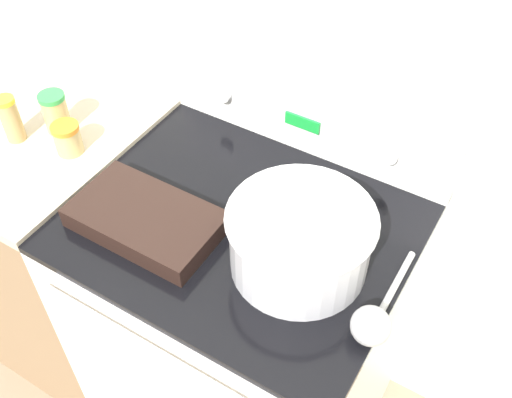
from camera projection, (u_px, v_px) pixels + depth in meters
kitchen_wall at (329, 12)px, 1.29m from camera, size 8.00×0.05×2.50m
stove_range at (247, 330)px, 1.65m from camera, size 0.74×0.67×0.92m
control_panel at (308, 118)px, 1.44m from camera, size 0.74×0.07×0.17m
side_counter at (84, 243)px, 1.86m from camera, size 0.45×0.64×0.93m
mixing_bowl at (300, 238)px, 1.18m from camera, size 0.30×0.30×0.15m
casserole_dish at (146, 218)px, 1.29m from camera, size 0.32×0.19×0.05m
ladle at (373, 322)px, 1.10m from camera, size 0.08×0.26×0.08m
spice_jar_orange_cap at (68, 138)px, 1.43m from camera, size 0.07×0.07×0.08m
spice_jar_green_cap at (56, 112)px, 1.48m from camera, size 0.07×0.07×0.11m
spice_jar_yellow_cap at (11, 119)px, 1.45m from camera, size 0.05×0.05×0.12m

